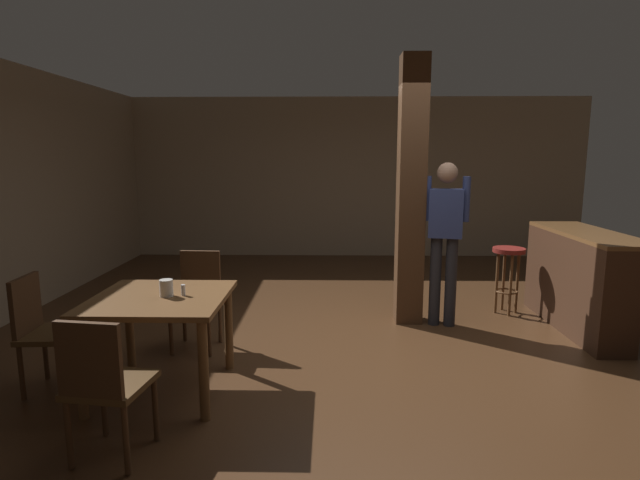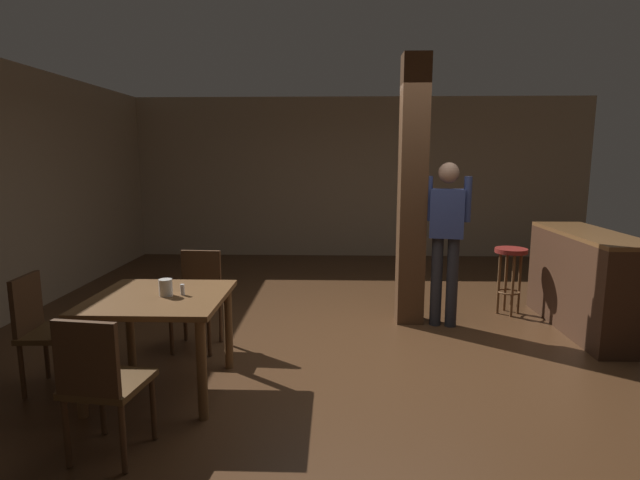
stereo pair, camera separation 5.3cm
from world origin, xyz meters
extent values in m
plane|color=#422816|center=(0.00, 0.00, 0.00)|extent=(10.80, 10.80, 0.00)
cube|color=gray|center=(0.00, 4.50, 1.40)|extent=(8.00, 0.10, 2.80)
cube|color=#422816|center=(0.37, 0.81, 1.40)|extent=(0.28, 0.28, 2.80)
cube|color=brown|center=(-1.75, -0.89, 0.73)|extent=(0.98, 0.98, 0.04)
cylinder|color=brown|center=(-1.33, -0.47, 0.36)|extent=(0.07, 0.07, 0.71)
cylinder|color=brown|center=(-2.17, -0.47, 0.36)|extent=(0.07, 0.07, 0.71)
cylinder|color=brown|center=(-1.33, -1.31, 0.36)|extent=(0.07, 0.07, 0.71)
cylinder|color=brown|center=(-2.17, -1.31, 0.36)|extent=(0.07, 0.07, 0.71)
cube|color=#4C3319|center=(-2.57, -0.89, 0.45)|extent=(0.45, 0.45, 0.04)
cube|color=#422816|center=(-2.76, -0.90, 0.68)|extent=(0.06, 0.38, 0.45)
cylinder|color=#422816|center=(-2.40, -0.70, 0.23)|extent=(0.04, 0.04, 0.43)
cylinder|color=#422816|center=(-2.38, -1.05, 0.23)|extent=(0.04, 0.04, 0.43)
cylinder|color=#422816|center=(-2.75, -0.73, 0.23)|extent=(0.04, 0.04, 0.43)
cylinder|color=#422816|center=(-2.73, -1.08, 0.23)|extent=(0.04, 0.04, 0.43)
cube|color=#4C3319|center=(-1.72, -0.05, 0.45)|extent=(0.44, 0.44, 0.04)
cube|color=#422816|center=(-1.71, 0.14, 0.68)|extent=(0.38, 0.06, 0.45)
cylinder|color=#422816|center=(-1.56, -0.23, 0.23)|extent=(0.04, 0.04, 0.43)
cylinder|color=#422816|center=(-1.91, -0.21, 0.23)|extent=(0.04, 0.04, 0.43)
cylinder|color=#422816|center=(-1.54, 0.12, 0.23)|extent=(0.04, 0.04, 0.43)
cylinder|color=#422816|center=(-1.89, 0.14, 0.23)|extent=(0.04, 0.04, 0.43)
cube|color=#4C3319|center=(-1.77, -1.72, 0.45)|extent=(0.47, 0.47, 0.04)
cube|color=#422816|center=(-1.80, -1.91, 0.68)|extent=(0.38, 0.08, 0.45)
cylinder|color=#422816|center=(-1.92, -1.53, 0.23)|extent=(0.04, 0.04, 0.43)
cylinder|color=#422816|center=(-1.57, -1.57, 0.23)|extent=(0.04, 0.04, 0.43)
cylinder|color=#422816|center=(-1.97, -1.87, 0.23)|extent=(0.04, 0.04, 0.43)
cylinder|color=#422816|center=(-1.62, -1.92, 0.23)|extent=(0.04, 0.04, 0.43)
cylinder|color=beige|center=(-1.70, -0.89, 0.82)|extent=(0.10, 0.10, 0.13)
cylinder|color=silver|center=(-1.58, -0.87, 0.79)|extent=(0.03, 0.03, 0.08)
cube|color=navy|center=(0.71, 0.68, 1.20)|extent=(0.38, 0.27, 0.50)
sphere|color=#997056|center=(0.71, 0.68, 1.61)|extent=(0.25, 0.25, 0.21)
cylinder|color=#232328|center=(0.79, 0.66, 0.47)|extent=(0.14, 0.14, 0.95)
cylinder|color=#232328|center=(0.64, 0.70, 0.47)|extent=(0.14, 0.14, 0.95)
cylinder|color=navy|center=(0.90, 0.64, 1.35)|extent=(0.10, 0.10, 0.46)
cylinder|color=navy|center=(0.52, 0.72, 1.35)|extent=(0.10, 0.10, 0.46)
cube|color=brown|center=(2.16, 0.61, 1.00)|extent=(0.56, 1.68, 0.04)
cube|color=#382114|center=(2.06, 0.61, 0.49)|extent=(0.36, 1.68, 0.98)
cylinder|color=maroon|center=(1.54, 1.11, 0.74)|extent=(0.36, 0.36, 0.05)
torus|color=brown|center=(1.54, 1.11, 0.26)|extent=(0.25, 0.25, 0.02)
cylinder|color=brown|center=(1.54, 1.22, 0.36)|extent=(0.03, 0.03, 0.71)
cylinder|color=brown|center=(1.54, 0.99, 0.36)|extent=(0.03, 0.03, 0.71)
cylinder|color=brown|center=(1.66, 1.11, 0.36)|extent=(0.03, 0.03, 0.71)
cylinder|color=brown|center=(1.42, 1.11, 0.36)|extent=(0.03, 0.03, 0.71)
camera|label=1|loc=(-0.48, -4.46, 1.78)|focal=28.00mm
camera|label=2|loc=(-0.43, -4.45, 1.78)|focal=28.00mm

